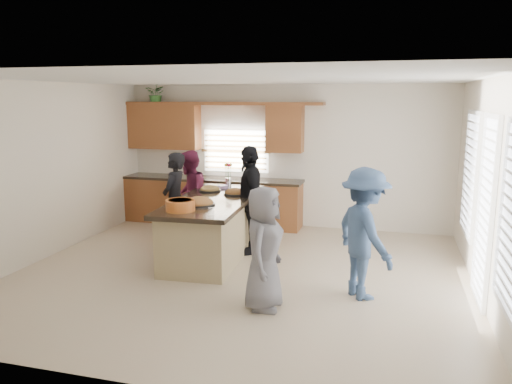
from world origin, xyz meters
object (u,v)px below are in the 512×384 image
(woman_left_back, at_px, (175,200))
(island, at_px, (213,229))
(woman_left_front, at_px, (250,200))
(salad_bowl, at_px, (180,205))
(woman_right_front, at_px, (264,248))
(woman_right_back, at_px, (364,234))
(woman_left_mid, at_px, (190,194))

(woman_left_back, bearing_deg, island, 66.56)
(island, distance_m, woman_left_front, 0.77)
(salad_bowl, bearing_deg, woman_right_front, -29.81)
(woman_right_front, bearing_deg, woman_right_back, -58.86)
(salad_bowl, relative_size, woman_left_back, 0.26)
(island, bearing_deg, woman_right_front, -56.89)
(salad_bowl, xyz_separation_m, woman_right_front, (1.45, -0.83, -0.28))
(woman_left_front, bearing_deg, island, -81.17)
(woman_left_back, bearing_deg, salad_bowl, 27.66)
(salad_bowl, height_order, woman_left_mid, woman_left_mid)
(woman_right_back, bearing_deg, salad_bowl, 51.71)
(salad_bowl, height_order, woman_left_front, woman_left_front)
(island, xyz_separation_m, woman_left_back, (-0.83, 0.36, 0.36))
(woman_left_mid, height_order, woman_left_front, woman_left_front)
(island, relative_size, woman_left_mid, 1.72)
(woman_right_back, xyz_separation_m, woman_right_front, (-1.15, -0.67, -0.09))
(woman_right_front, bearing_deg, woman_left_mid, 38.89)
(woman_left_front, height_order, woman_right_back, woman_left_front)
(woman_right_back, bearing_deg, island, 30.97)
(woman_left_back, distance_m, woman_left_front, 1.36)
(island, bearing_deg, salad_bowl, -101.64)
(salad_bowl, distance_m, woman_right_back, 2.61)
(woman_right_front, bearing_deg, salad_bowl, 61.16)
(salad_bowl, bearing_deg, woman_right_back, -3.62)
(salad_bowl, height_order, woman_left_back, woman_left_back)
(woman_left_back, relative_size, woman_right_back, 0.96)
(woman_left_front, bearing_deg, woman_left_back, -114.91)
(woman_left_back, distance_m, woman_right_front, 3.03)
(woman_left_back, relative_size, woman_left_mid, 1.01)
(woman_left_mid, bearing_deg, island, 29.10)
(island, distance_m, woman_right_back, 2.73)
(woman_left_mid, height_order, woman_right_front, woman_left_mid)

